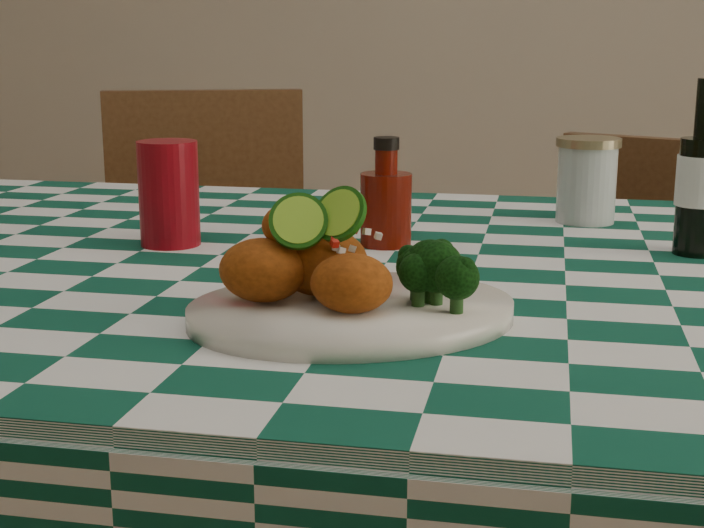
% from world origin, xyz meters
% --- Properties ---
extents(plate, '(0.38, 0.35, 0.02)m').
position_xyz_m(plate, '(0.01, -0.24, 0.80)').
color(plate, white).
rests_on(plate, dining_table).
extents(fried_chicken_pile, '(0.16, 0.11, 0.10)m').
position_xyz_m(fried_chicken_pile, '(-0.02, -0.24, 0.85)').
color(fried_chicken_pile, '#A3450F').
rests_on(fried_chicken_pile, plate).
extents(broccoli_side, '(0.08, 0.08, 0.06)m').
position_xyz_m(broccoli_side, '(0.08, -0.23, 0.83)').
color(broccoli_side, black).
rests_on(broccoli_side, plate).
extents(red_tumbler, '(0.10, 0.10, 0.13)m').
position_xyz_m(red_tumbler, '(-0.28, 0.04, 0.85)').
color(red_tumbler, maroon).
rests_on(red_tumbler, dining_table).
extents(ketchup_bottle, '(0.07, 0.07, 0.14)m').
position_xyz_m(ketchup_bottle, '(-0.02, 0.10, 0.85)').
color(ketchup_bottle, '#5D0E04').
rests_on(ketchup_bottle, dining_table).
extents(mason_jar, '(0.11, 0.11, 0.12)m').
position_xyz_m(mason_jar, '(0.23, 0.31, 0.85)').
color(mason_jar, '#B2BCBA').
rests_on(mason_jar, dining_table).
extents(beer_bottle, '(0.06, 0.06, 0.21)m').
position_xyz_m(beer_bottle, '(0.36, 0.12, 0.89)').
color(beer_bottle, black).
rests_on(beer_bottle, dining_table).
extents(wooden_chair_left, '(0.55, 0.56, 0.93)m').
position_xyz_m(wooden_chair_left, '(-0.49, 0.73, 0.46)').
color(wooden_chair_left, '#472814').
rests_on(wooden_chair_left, ground).
extents(wooden_chair_right, '(0.52, 0.53, 0.85)m').
position_xyz_m(wooden_chair_right, '(0.32, 0.72, 0.42)').
color(wooden_chair_right, '#472814').
rests_on(wooden_chair_right, ground).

